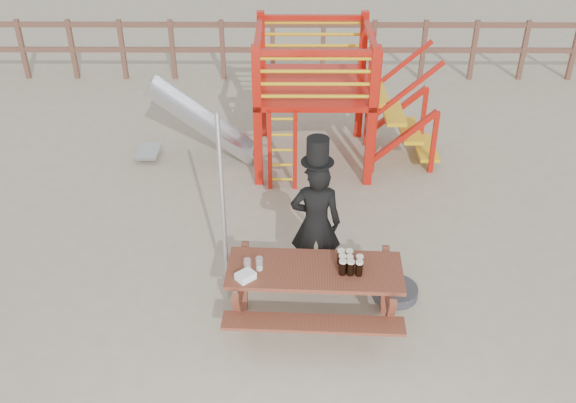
% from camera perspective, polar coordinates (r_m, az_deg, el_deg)
% --- Properties ---
extents(ground, '(60.00, 60.00, 0.00)m').
position_cam_1_polar(ground, '(7.26, 1.25, -9.63)').
color(ground, tan).
rests_on(ground, ground).
extents(back_fence, '(15.09, 0.09, 1.20)m').
position_cam_1_polar(back_fence, '(13.08, 0.88, 13.88)').
color(back_fence, brown).
rests_on(back_fence, ground).
extents(playground_fort, '(4.71, 1.84, 2.10)m').
position_cam_1_polar(playground_fort, '(9.76, 1.79, 9.44)').
color(playground_fort, '#B7160C').
rests_on(playground_fort, ground).
extents(picnic_table, '(1.88, 1.34, 0.71)m').
position_cam_1_polar(picnic_table, '(6.86, 2.33, -7.71)').
color(picnic_table, brown).
rests_on(picnic_table, ground).
extents(man_with_hat, '(0.59, 0.40, 1.86)m').
position_cam_1_polar(man_with_hat, '(7.20, 2.49, -1.70)').
color(man_with_hat, black).
rests_on(man_with_hat, ground).
extents(metal_pole, '(0.05, 0.05, 2.29)m').
position_cam_1_polar(metal_pole, '(6.80, -5.78, -0.94)').
color(metal_pole, '#B2B2B7').
rests_on(metal_pole, ground).
extents(parasol_base, '(0.52, 0.52, 0.22)m').
position_cam_1_polar(parasol_base, '(7.51, 9.48, -7.89)').
color(parasol_base, '#343439').
rests_on(parasol_base, ground).
extents(paper_bag, '(0.23, 0.22, 0.08)m').
position_cam_1_polar(paper_bag, '(6.54, -3.79, -6.63)').
color(paper_bag, white).
rests_on(paper_bag, picnic_table).
extents(stout_pints, '(0.26, 0.27, 0.17)m').
position_cam_1_polar(stout_pints, '(6.65, 5.46, -5.45)').
color(stout_pints, black).
rests_on(stout_pints, picnic_table).
extents(empty_glasses, '(0.20, 0.10, 0.15)m').
position_cam_1_polar(empty_glasses, '(6.64, -3.10, -5.65)').
color(empty_glasses, silver).
rests_on(empty_glasses, picnic_table).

